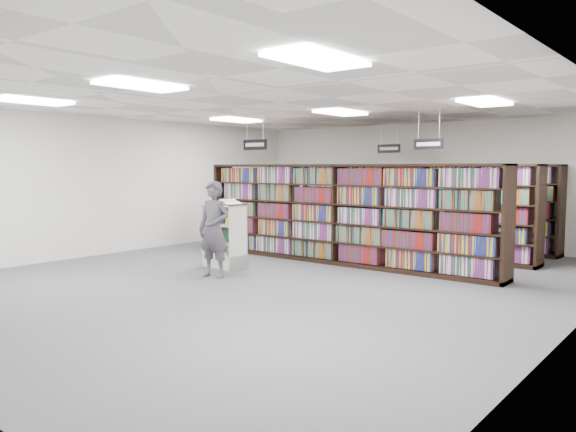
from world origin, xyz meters
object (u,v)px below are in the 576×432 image
Objects in this scene: endcap_display at (225,245)px; bookshelf_row_near at (340,214)px; shopper at (214,229)px; open_book at (228,203)px.

bookshelf_row_near is at bearing 53.44° from endcap_display.
bookshelf_row_near is 3.93× the size of shopper.
open_book is 1.12m from shopper.
endcap_display is 0.87m from open_book.
endcap_display is at bearing -131.22° from bookshelf_row_near.
endcap_display is 0.72× the size of shopper.
open_book is (0.07, 0.01, 0.87)m from endcap_display.
bookshelf_row_near reaches higher than open_book.
open_book is (-1.52, -1.80, 0.27)m from bookshelf_row_near.
bookshelf_row_near is 2.37m from open_book.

